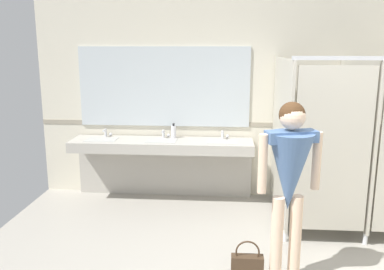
{
  "coord_description": "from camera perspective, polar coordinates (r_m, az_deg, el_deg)",
  "views": [
    {
      "loc": [
        -0.75,
        -2.92,
        2.12
      ],
      "look_at": [
        -1.1,
        1.52,
        1.15
      ],
      "focal_mm": 37.99,
      "sensor_mm": 36.0,
      "label": 1
    }
  ],
  "objects": [
    {
      "name": "person_standing",
      "position": [
        3.67,
        13.53,
        -4.95
      ],
      "size": [
        0.56,
        0.49,
        1.67
      ],
      "color": "beige",
      "rests_on": "ground_plane"
    },
    {
      "name": "mirror_panel",
      "position": [
        5.75,
        -3.98,
        6.76
      ],
      "size": [
        2.4,
        0.02,
        1.11
      ],
      "primitive_type": "cube",
      "color": "silver",
      "rests_on": "wall_back"
    },
    {
      "name": "wall_back_tile_band",
      "position": [
        5.82,
        11.82,
        1.42
      ],
      "size": [
        6.77,
        0.01,
        0.06
      ],
      "primitive_type": "cube",
      "color": "#9E937F",
      "rests_on": "wall_back"
    },
    {
      "name": "handbag",
      "position": [
        3.98,
        7.74,
        -17.79
      ],
      "size": [
        0.3,
        0.11,
        0.39
      ],
      "color": "#3F2D1E",
      "rests_on": "ground_plane"
    },
    {
      "name": "vanity_counter",
      "position": [
        5.73,
        -4.12,
        -2.82
      ],
      "size": [
        2.5,
        0.54,
        0.98
      ],
      "color": "#B2ADA3",
      "rests_on": "ground_plane"
    },
    {
      "name": "wall_back",
      "position": [
        5.83,
        11.89,
        5.03
      ],
      "size": [
        6.77,
        0.12,
        2.82
      ],
      "primitive_type": "cube",
      "color": "beige",
      "rests_on": "ground_plane"
    },
    {
      "name": "soap_dispenser",
      "position": [
        5.71,
        -2.6,
        0.48
      ],
      "size": [
        0.07,
        0.07,
        0.21
      ],
      "color": "white",
      "rests_on": "vanity_counter"
    },
    {
      "name": "bathroom_stalls",
      "position": [
        5.1,
        22.36,
        -0.65
      ],
      "size": [
        1.8,
        1.47,
        2.03
      ],
      "color": "#B2AD9E",
      "rests_on": "ground_plane"
    }
  ]
}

